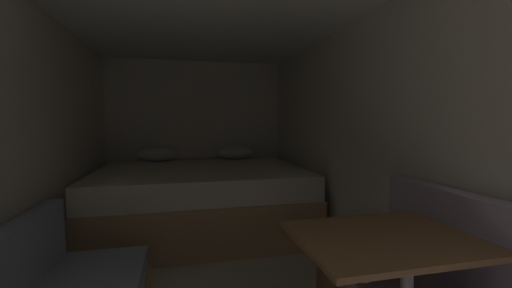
% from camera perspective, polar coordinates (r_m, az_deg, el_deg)
% --- Properties ---
extents(wall_back, '(2.50, 0.05, 2.09)m').
position_cam_1_polar(wall_back, '(4.61, -10.64, 1.48)').
color(wall_back, beige).
rests_on(wall_back, ground).
extents(wall_left, '(0.05, 4.69, 2.09)m').
position_cam_1_polar(wall_left, '(2.45, -37.43, -1.78)').
color(wall_left, beige).
rests_on(wall_left, ground).
extents(wall_right, '(0.05, 4.69, 2.09)m').
position_cam_1_polar(wall_right, '(2.67, 19.52, -0.71)').
color(wall_right, beige).
rests_on(wall_right, ground).
extents(bed, '(2.28, 1.77, 0.91)m').
position_cam_1_polar(bed, '(3.77, -9.77, -9.55)').
color(bed, tan).
rests_on(bed, ground).
extents(dinette_table, '(0.78, 0.61, 0.75)m').
position_cam_1_polar(dinette_table, '(1.62, 21.88, -18.34)').
color(dinette_table, brown).
rests_on(dinette_table, ground).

